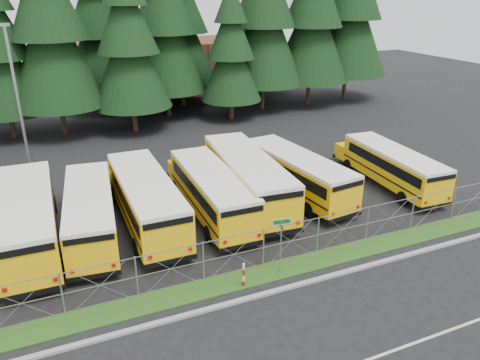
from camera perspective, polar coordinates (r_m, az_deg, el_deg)
name	(u,v)px	position (r m, az deg, el deg)	size (l,w,h in m)	color
ground	(272,251)	(23.98, 3.93, -8.64)	(120.00, 120.00, 0.00)	black
curb	(304,283)	(21.70, 7.76, -12.37)	(50.00, 0.25, 0.12)	gray
grass_verge	(288,268)	(22.71, 5.93, -10.61)	(50.00, 1.40, 0.06)	#204F16
road_lane_line	(373,358)	(18.70, 15.93, -20.14)	(50.00, 0.12, 0.01)	beige
chainlink_fence	(282,243)	(22.71, 5.16, -7.69)	(44.00, 0.10, 2.00)	#93969B
brick_building	(169,66)	(60.87, -8.59, 13.58)	(22.00, 10.00, 6.00)	brown
bus_1	(29,220)	(25.95, -24.38, -4.47)	(2.68, 11.36, 2.98)	#FFC108
bus_2	(91,213)	(25.88, -17.76, -3.86)	(2.43, 10.31, 2.70)	#FFC108
bus_3	(145,200)	(26.32, -11.50, -2.46)	(2.63, 11.15, 2.92)	#FFC108
bus_4	(210,192)	(26.99, -3.69, -1.53)	(2.50, 10.60, 2.78)	#FFC108
bus_5	(245,179)	(28.47, 0.66, 0.16)	(2.75, 11.67, 3.06)	#FFC108
bus_6	(294,175)	(29.68, 6.57, 0.67)	(2.49, 10.54, 2.76)	#FFC108
bus_east	(390,167)	(32.45, 17.77, 1.48)	(2.32, 9.83, 2.58)	#FFC108
street_sign	(281,234)	(21.34, 5.04, -6.62)	(0.83, 0.55, 2.81)	#93969B
striped_bollard	(244,275)	(21.08, 0.44, -11.52)	(0.11, 0.11, 1.20)	#B20C0C
light_standard	(17,94)	(35.90, -25.54, 9.39)	(0.70, 0.35, 10.14)	#93969B
conifer_3	(49,29)	(43.47, -22.22, 16.72)	(8.21, 8.21, 18.17)	black
conifer_4	(128,44)	(42.87, -13.48, 15.80)	(6.97, 6.97, 15.41)	black
conifer_5	(164,24)	(47.64, -9.27, 18.25)	(8.09, 8.09, 17.88)	black
conifer_6	(231,52)	(46.07, -1.10, 15.34)	(5.89, 5.89, 13.03)	black
conifer_7	(264,18)	(49.93, 2.93, 19.15)	(8.45, 8.45, 18.68)	black
conifer_8	(312,18)	(52.40, 8.82, 18.94)	(8.31, 8.31, 18.38)	black
conifer_9	(351,10)	(56.11, 13.35, 19.53)	(8.90, 8.90, 19.68)	black
conifer_11	(97,29)	(50.74, -17.05, 17.23)	(7.59, 7.59, 16.79)	black
conifer_12	(180,24)	(52.03, -7.37, 18.31)	(7.76, 7.76, 17.15)	black
conifer_13	(261,13)	(58.20, 2.58, 19.66)	(8.43, 8.43, 18.64)	black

